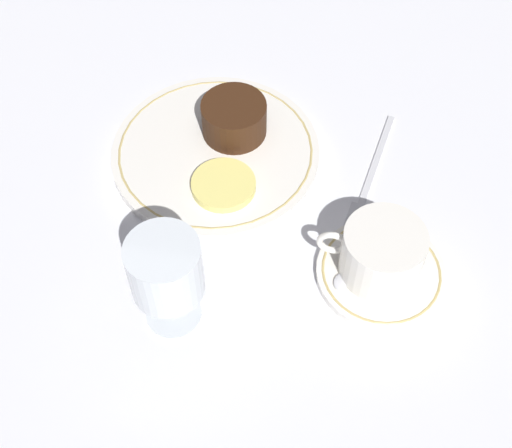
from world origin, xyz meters
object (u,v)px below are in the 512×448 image
object	(u,v)px
fork	(367,187)
coffee_cup	(382,252)
dessert_cake	(234,118)
wine_glass	(166,272)
dinner_plate	(216,153)

from	to	relation	value
fork	coffee_cup	bearing A→B (deg)	101.60
coffee_cup	dessert_cake	size ratio (longest dim) A/B	1.44
coffee_cup	wine_glass	size ratio (longest dim) A/B	0.91
dinner_plate	fork	world-z (taller)	dinner_plate
coffee_cup	wine_glass	xyz separation A→B (m)	(0.20, 0.09, 0.04)
wine_glass	dessert_cake	world-z (taller)	wine_glass
dessert_cake	wine_glass	bearing A→B (deg)	88.01
dinner_plate	coffee_cup	bearing A→B (deg)	148.97
coffee_cup	fork	xyz separation A→B (m)	(0.02, -0.12, -0.04)
dinner_plate	coffee_cup	distance (m)	0.25
dessert_cake	coffee_cup	bearing A→B (deg)	140.43
fork	dessert_cake	world-z (taller)	dessert_cake
fork	dessert_cake	xyz separation A→B (m)	(0.17, -0.05, 0.03)
coffee_cup	fork	distance (m)	0.12
dinner_plate	coffee_cup	xyz separation A→B (m)	(-0.21, 0.13, 0.03)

